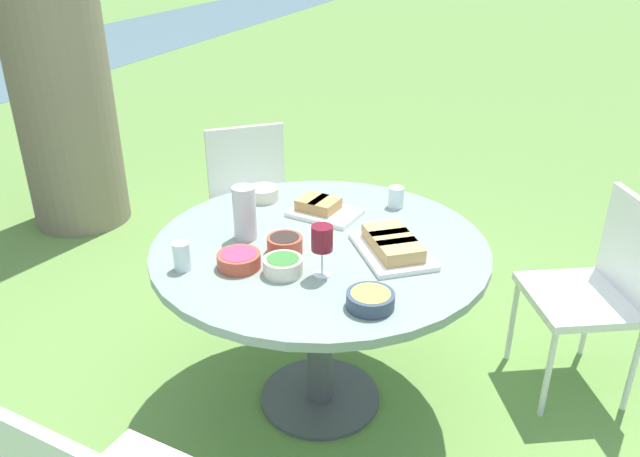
{
  "coord_description": "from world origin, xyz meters",
  "views": [
    {
      "loc": [
        -2.02,
        -0.74,
        1.88
      ],
      "look_at": [
        0.0,
        0.0,
        0.83
      ],
      "focal_mm": 35.0,
      "sensor_mm": 36.0,
      "label": 1
    }
  ],
  "objects_px": {
    "dining_table": "(320,268)",
    "chair_far_back": "(252,195)",
    "water_pitcher": "(245,213)",
    "chair_near_right": "(600,282)",
    "wine_glass": "(322,240)"
  },
  "relations": [
    {
      "from": "dining_table",
      "to": "chair_far_back",
      "type": "distance_m",
      "value": 1.14
    },
    {
      "from": "dining_table",
      "to": "water_pitcher",
      "type": "bearing_deg",
      "value": 101.94
    },
    {
      "from": "chair_near_right",
      "to": "water_pitcher",
      "type": "distance_m",
      "value": 1.52
    },
    {
      "from": "dining_table",
      "to": "chair_near_right",
      "type": "bearing_deg",
      "value": -64.37
    },
    {
      "from": "water_pitcher",
      "to": "chair_far_back",
      "type": "bearing_deg",
      "value": 24.99
    },
    {
      "from": "chair_far_back",
      "to": "wine_glass",
      "type": "height_order",
      "value": "wine_glass"
    },
    {
      "from": "chair_near_right",
      "to": "chair_far_back",
      "type": "bearing_deg",
      "value": 78.85
    },
    {
      "from": "water_pitcher",
      "to": "wine_glass",
      "type": "bearing_deg",
      "value": -114.67
    },
    {
      "from": "chair_near_right",
      "to": "water_pitcher",
      "type": "bearing_deg",
      "value": 112.93
    },
    {
      "from": "chair_near_right",
      "to": "chair_far_back",
      "type": "relative_size",
      "value": 1.0
    },
    {
      "from": "wine_glass",
      "to": "water_pitcher",
      "type": "bearing_deg",
      "value": 65.33
    },
    {
      "from": "dining_table",
      "to": "water_pitcher",
      "type": "height_order",
      "value": "water_pitcher"
    },
    {
      "from": "chair_far_back",
      "to": "water_pitcher",
      "type": "height_order",
      "value": "water_pitcher"
    },
    {
      "from": "chair_far_back",
      "to": "water_pitcher",
      "type": "distance_m",
      "value": 1.09
    },
    {
      "from": "dining_table",
      "to": "wine_glass",
      "type": "relative_size",
      "value": 6.81
    }
  ]
}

